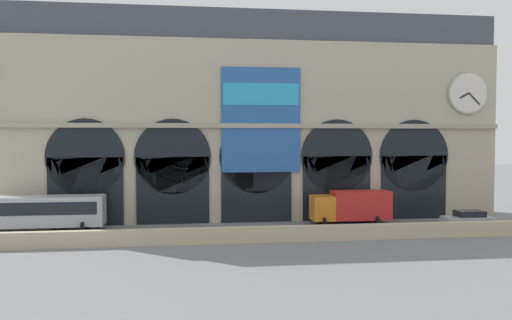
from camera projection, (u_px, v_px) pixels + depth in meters
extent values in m
plane|color=slate|center=(264.00, 231.00, 46.08)|extent=(200.00, 200.00, 0.00)
cube|color=#BCAD8C|center=(273.00, 234.00, 41.28)|extent=(90.00, 0.70, 1.24)
cube|color=#B2A891|center=(253.00, 131.00, 53.11)|extent=(49.50, 4.98, 17.59)
cube|color=#424751|center=(253.00, 29.00, 52.95)|extent=(49.50, 4.38, 3.05)
cube|color=black|center=(86.00, 192.00, 48.70)|extent=(6.83, 0.20, 6.37)
cylinder|color=black|center=(85.00, 157.00, 48.56)|extent=(7.19, 0.20, 7.19)
cube|color=black|center=(173.00, 190.00, 49.77)|extent=(6.83, 0.20, 6.37)
cylinder|color=black|center=(173.00, 157.00, 49.63)|extent=(7.19, 0.20, 7.19)
cube|color=black|center=(257.00, 189.00, 50.84)|extent=(6.83, 0.20, 6.37)
cylinder|color=black|center=(257.00, 156.00, 50.70)|extent=(7.19, 0.20, 7.19)
cube|color=black|center=(337.00, 188.00, 51.91)|extent=(6.83, 0.20, 6.37)
cylinder|color=black|center=(337.00, 156.00, 51.77)|extent=(7.19, 0.20, 7.19)
cube|color=black|center=(414.00, 187.00, 52.98)|extent=(6.83, 0.20, 6.37)
cylinder|color=black|center=(414.00, 156.00, 52.84)|extent=(7.19, 0.20, 7.19)
cylinder|color=#B2A891|center=(468.00, 93.00, 53.22)|extent=(4.27, 0.25, 4.27)
cylinder|color=silver|center=(469.00, 93.00, 53.10)|extent=(3.95, 0.06, 3.95)
cube|color=black|center=(465.00, 96.00, 52.99)|extent=(1.02, 0.04, 0.68)
cube|color=black|center=(475.00, 99.00, 53.13)|extent=(1.29, 0.04, 1.26)
cube|color=#2659A5|center=(261.00, 120.00, 50.49)|extent=(7.62, 0.12, 10.03)
cube|color=#26A5D8|center=(261.00, 94.00, 50.30)|extent=(7.32, 0.04, 2.08)
cube|color=#A49A85|center=(257.00, 126.00, 50.47)|extent=(49.50, 0.50, 0.44)
cube|color=#ADB2B7|center=(39.00, 211.00, 45.73)|extent=(11.00, 2.50, 2.60)
cube|color=black|center=(35.00, 209.00, 44.45)|extent=(10.12, 0.04, 1.10)
cylinder|color=black|center=(83.00, 227.00, 45.19)|extent=(0.28, 1.00, 1.00)
cylinder|color=black|center=(88.00, 223.00, 47.41)|extent=(0.28, 1.00, 1.00)
cube|color=orange|center=(322.00, 208.00, 49.57)|extent=(2.00, 2.30, 2.30)
cube|color=red|center=(361.00, 205.00, 50.07)|extent=(5.50, 2.30, 2.70)
cylinder|color=black|center=(324.00, 222.00, 48.58)|extent=(0.28, 0.84, 0.84)
cylinder|color=black|center=(318.00, 218.00, 50.63)|extent=(0.28, 0.84, 0.84)
cylinder|color=black|center=(377.00, 220.00, 49.27)|extent=(0.28, 0.84, 0.84)
cylinder|color=black|center=(369.00, 217.00, 51.32)|extent=(0.28, 0.84, 0.84)
cube|color=#ADB2B7|center=(467.00, 220.00, 47.90)|extent=(4.40, 1.80, 0.70)
cube|color=black|center=(469.00, 213.00, 47.91)|extent=(2.46, 1.62, 0.55)
cylinder|color=black|center=(457.00, 226.00, 46.92)|extent=(0.28, 0.60, 0.60)
cylinder|color=black|center=(448.00, 223.00, 48.53)|extent=(0.28, 0.60, 0.60)
cylinder|color=black|center=(487.00, 225.00, 47.31)|extent=(0.28, 0.60, 0.60)
cylinder|color=black|center=(477.00, 222.00, 48.92)|extent=(0.28, 0.60, 0.60)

